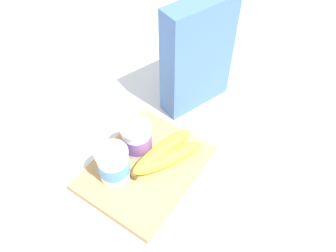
% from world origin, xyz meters
% --- Properties ---
extents(ground_plane, '(2.40, 2.40, 0.00)m').
position_xyz_m(ground_plane, '(0.00, 0.00, 0.00)').
color(ground_plane, silver).
extents(cutting_board, '(0.28, 0.22, 0.02)m').
position_xyz_m(cutting_board, '(0.00, 0.00, 0.01)').
color(cutting_board, tan).
rests_on(cutting_board, ground_plane).
extents(cereal_box, '(0.20, 0.12, 0.30)m').
position_xyz_m(cereal_box, '(0.27, 0.03, 0.15)').
color(cereal_box, '#4770B7').
rests_on(cereal_box, ground_plane).
extents(yogurt_cup_front, '(0.07, 0.07, 0.09)m').
position_xyz_m(yogurt_cup_front, '(-0.06, 0.04, 0.06)').
color(yogurt_cup_front, white).
rests_on(yogurt_cup_front, cutting_board).
extents(yogurt_cup_back, '(0.07, 0.07, 0.09)m').
position_xyz_m(yogurt_cup_back, '(0.03, 0.04, 0.06)').
color(yogurt_cup_back, white).
rests_on(yogurt_cup_back, cutting_board).
extents(banana_bunch, '(0.19, 0.12, 0.04)m').
position_xyz_m(banana_bunch, '(0.04, -0.03, 0.04)').
color(banana_bunch, yellow).
rests_on(banana_bunch, cutting_board).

